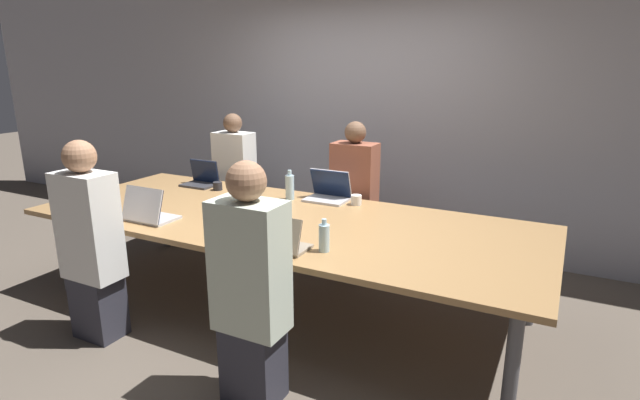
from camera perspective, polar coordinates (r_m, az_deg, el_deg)
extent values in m
plane|color=brown|center=(4.12, -4.29, -11.85)|extent=(24.00, 24.00, 0.00)
cube|color=#9999A3|center=(5.30, 5.74, 10.13)|extent=(12.00, 0.06, 2.80)
cube|color=#9E7547|center=(3.84, -4.50, -2.28)|extent=(3.93, 1.53, 0.04)
cylinder|color=#4C4C51|center=(4.75, -27.14, -5.19)|extent=(0.08, 0.08, 0.70)
cylinder|color=#4C4C51|center=(2.96, 21.13, -17.03)|extent=(0.08, 0.08, 0.70)
cylinder|color=#4C4C51|center=(5.46, -17.28, -1.59)|extent=(0.08, 0.08, 0.70)
cylinder|color=#4C4C51|center=(4.00, 23.11, -8.43)|extent=(0.08, 0.08, 0.70)
cube|color=#B7B7BC|center=(3.98, -18.52, -1.98)|extent=(0.35, 0.25, 0.02)
cube|color=#B7B7BC|center=(3.88, -19.69, -0.48)|extent=(0.36, 0.09, 0.25)
cube|color=#0F1933|center=(3.89, -19.57, -0.50)|extent=(0.35, 0.09, 0.24)
cube|color=#2D2D38|center=(3.93, -23.95, -11.00)|extent=(0.32, 0.24, 0.45)
cube|color=silver|center=(3.71, -24.95, -2.73)|extent=(0.40, 0.24, 0.74)
sphere|color=#9E7051|center=(3.61, -25.81, 4.51)|extent=(0.22, 0.22, 0.22)
cube|color=gray|center=(3.21, -4.12, -5.37)|extent=(0.32, 0.21, 0.02)
cube|color=gray|center=(3.10, -4.96, -3.87)|extent=(0.32, 0.08, 0.21)
cube|color=black|center=(3.11, -4.86, -3.87)|extent=(0.32, 0.08, 0.21)
cube|color=#2D2D38|center=(3.03, -7.60, -17.99)|extent=(0.32, 0.24, 0.45)
cube|color=beige|center=(2.75, -8.04, -7.58)|extent=(0.40, 0.24, 0.74)
sphere|color=#9E7051|center=(2.60, -8.44, 2.16)|extent=(0.22, 0.22, 0.22)
cylinder|color=#ADD1E0|center=(3.13, 0.47, -4.37)|extent=(0.07, 0.07, 0.17)
cylinder|color=#ADD1E0|center=(3.09, 0.48, -2.52)|extent=(0.03, 0.03, 0.04)
cube|color=#333338|center=(4.92, -13.68, 1.67)|extent=(0.31, 0.22, 0.02)
cube|color=#333338|center=(4.97, -12.99, 3.26)|extent=(0.32, 0.04, 0.22)
cube|color=#0F1933|center=(4.97, -13.07, 3.22)|extent=(0.31, 0.04, 0.22)
cube|color=#2D2D38|center=(5.46, -9.44, -2.45)|extent=(0.32, 0.24, 0.45)
cube|color=silver|center=(5.31, -9.73, 3.66)|extent=(0.40, 0.24, 0.74)
sphere|color=brown|center=(5.24, -9.96, 8.67)|extent=(0.20, 0.20, 0.20)
cylinder|color=#232328|center=(4.73, -11.62, 1.57)|extent=(0.09, 0.09, 0.08)
cube|color=#B7B7BC|center=(4.27, 0.71, 0.02)|extent=(0.36, 0.25, 0.02)
cube|color=#B7B7BC|center=(4.32, 1.27, 1.98)|extent=(0.36, 0.09, 0.24)
cube|color=#0F1933|center=(4.31, 1.21, 1.90)|extent=(0.36, 0.09, 0.24)
cube|color=#2D2D38|center=(4.74, 3.82, -5.08)|extent=(0.32, 0.24, 0.45)
cube|color=brown|center=(4.57, 3.95, 1.92)|extent=(0.40, 0.24, 0.74)
sphere|color=brown|center=(4.48, 4.06, 7.73)|extent=(0.19, 0.19, 0.19)
cylinder|color=white|center=(4.16, 4.16, 0.01)|extent=(0.09, 0.09, 0.08)
cylinder|color=#ADD1E0|center=(4.30, -3.47, 1.44)|extent=(0.08, 0.08, 0.21)
cylinder|color=#ADD1E0|center=(4.27, -3.50, 3.13)|extent=(0.03, 0.03, 0.05)
cube|color=black|center=(3.78, -4.40, -1.88)|extent=(0.06, 0.15, 0.05)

